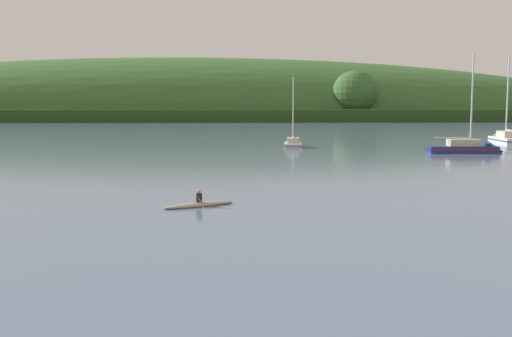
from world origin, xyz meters
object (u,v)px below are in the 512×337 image
sailboat_midwater_white (293,145)px  sailboat_far_left (505,141)px  sailboat_outer_reach (471,150)px  canoe_with_paddler (199,204)px

sailboat_midwater_white → sailboat_far_left: bearing=-74.8°
sailboat_far_left → sailboat_outer_reach: (-10.57, -17.15, 0.01)m
sailboat_midwater_white → sailboat_outer_reach: 21.77m
sailboat_far_left → sailboat_midwater_white: bearing=107.8°
sailboat_outer_reach → canoe_with_paddler: sailboat_outer_reach is taller
canoe_with_paddler → sailboat_far_left: bearing=-157.4°
sailboat_outer_reach → sailboat_far_left: bearing=57.1°
sailboat_far_left → canoe_with_paddler: (-36.67, -52.68, -0.21)m
sailboat_far_left → sailboat_outer_reach: bearing=151.7°
sailboat_midwater_white → sailboat_outer_reach: sailboat_outer_reach is taller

